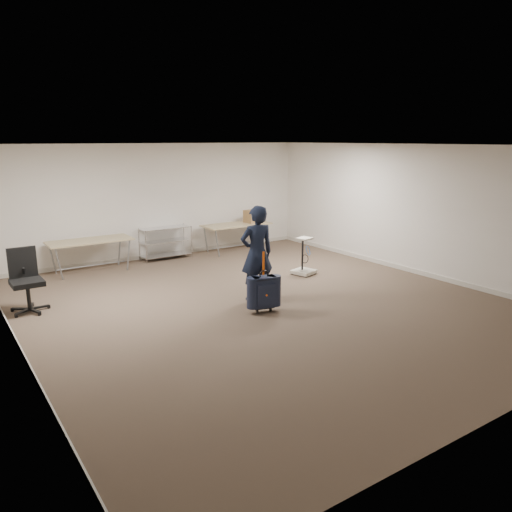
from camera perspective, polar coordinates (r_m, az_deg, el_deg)
ground at (r=9.03m, az=0.74°, el=-5.51°), size 9.00×9.00×0.00m
room_shell at (r=10.13m, az=-3.72°, el=-3.14°), size 8.00×9.00×9.00m
folding_table_left at (r=11.59m, az=-18.45°, el=1.49°), size 1.80×0.75×0.73m
folding_table_right at (r=13.09m, az=-2.26°, el=3.46°), size 1.80×0.75×0.73m
wire_shelf at (r=12.49m, az=-10.29°, el=1.66°), size 1.22×0.47×0.80m
person at (r=9.06m, az=0.09°, el=0.32°), size 0.69×0.51×1.75m
suitcase at (r=8.51m, az=0.90°, el=-4.13°), size 0.43×0.31×1.06m
office_chair at (r=9.43m, az=-24.65°, el=-3.82°), size 0.66×0.66×1.09m
equipment_cart at (r=10.99m, az=5.50°, el=-0.98°), size 0.55×0.55×0.81m
cardboard_box at (r=13.30m, az=-0.32°, el=4.57°), size 0.48×0.39×0.33m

